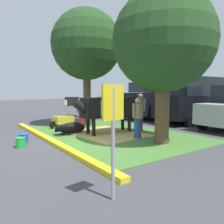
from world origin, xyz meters
TOP-DOWN VIEW (x-y plane):
  - ground_plane at (0.00, 0.00)m, footprint 80.00×80.00m
  - grass_island at (-0.41, 2.19)m, footprint 7.37×5.00m
  - curb_yellow at (-0.41, -0.46)m, footprint 8.57×0.24m
  - hay_bedding at (-0.39, 1.89)m, footprint 3.38×2.64m
  - shade_tree_left at (-2.83, 2.36)m, footprint 3.47×3.47m
  - shade_tree_right at (2.01, 2.56)m, footprint 3.34×3.34m
  - cow_holstein at (-0.45, 1.98)m, footprint 0.77×3.14m
  - calf_lying at (-1.27, 0.78)m, footprint 0.57×1.32m
  - person_handler at (1.05, 2.33)m, footprint 0.34×0.53m
  - person_visitor_near at (-1.90, 1.55)m, footprint 0.34×0.51m
  - person_visitor_far at (-0.18, 3.56)m, footprint 0.51×0.34m
  - wheelbarrow at (-2.92, 1.06)m, footprint 0.72×1.62m
  - parking_sign at (4.25, -1.02)m, footprint 0.11×0.44m
  - bucket_blue at (-0.80, -1.23)m, footprint 0.34×0.34m
  - bucket_green at (-0.15, -1.47)m, footprint 0.32×0.32m
  - pickup_truck_maroon at (-5.68, 8.13)m, footprint 2.34×5.46m
  - pickup_truck_black at (-2.99, 8.06)m, footprint 2.34×5.46m
  - suv_black at (-0.43, 7.73)m, footprint 2.22×4.65m

SIDE VIEW (x-z plane):
  - ground_plane at x=0.00m, z-range 0.00..0.00m
  - grass_island at x=-0.41m, z-range 0.00..0.02m
  - hay_bedding at x=-0.39m, z-range 0.01..0.04m
  - curb_yellow at x=-0.41m, z-range 0.00..0.12m
  - bucket_blue at x=-0.80m, z-range 0.01..0.31m
  - bucket_green at x=-0.15m, z-range 0.01..0.32m
  - calf_lying at x=-1.27m, z-range 0.00..0.48m
  - wheelbarrow at x=-2.92m, z-range 0.07..0.70m
  - person_handler at x=1.05m, z-range 0.05..1.58m
  - person_visitor_near at x=-1.90m, z-range 0.05..1.61m
  - person_visitor_far at x=-0.18m, z-range 0.06..1.71m
  - cow_holstein at x=-0.45m, z-range 0.32..1.86m
  - pickup_truck_maroon at x=-5.68m, z-range -0.10..2.32m
  - pickup_truck_black at x=-2.99m, z-range -0.10..2.32m
  - suv_black at x=-0.43m, z-range 0.01..2.53m
  - parking_sign at x=4.25m, z-range 0.39..2.25m
  - shade_tree_right at x=2.01m, z-range 0.83..5.89m
  - shade_tree_left at x=-2.83m, z-range 1.13..6.91m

